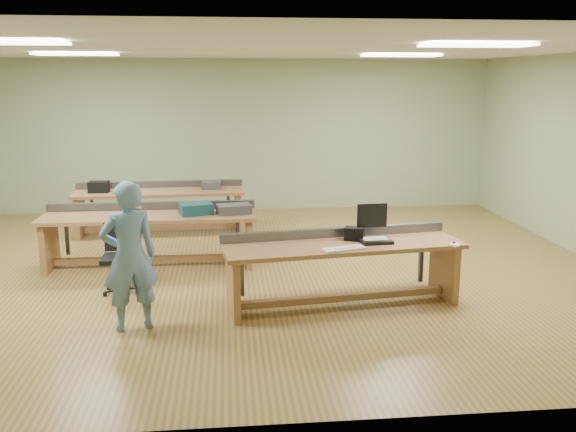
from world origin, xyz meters
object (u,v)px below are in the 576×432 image
object	(u,v)px
workbench_back	(160,202)
mug	(137,213)
camera_bag	(355,234)
task_chair	(120,267)
workbench_front	(342,259)
laptop_base	(375,240)
parts_bin_teal	(196,209)
drinks_can	(139,210)
workbench_mid	(150,227)
parts_bin_grey	(234,209)
person	(129,256)

from	to	relation	value
workbench_back	mug	size ratio (longest dim) A/B	21.18
camera_bag	task_chair	bearing A→B (deg)	-170.57
workbench_front	laptop_base	distance (m)	0.44
workbench_front	task_chair	xyz separation A→B (m)	(-2.67, 0.72, -0.24)
workbench_front	workbench_back	world-z (taller)	same
parts_bin_teal	drinks_can	size ratio (longest dim) A/B	3.29
workbench_back	task_chair	size ratio (longest dim) A/B	3.38
workbench_back	drinks_can	distance (m)	1.91
parts_bin_teal	mug	distance (m)	0.81
laptop_base	task_chair	xyz separation A→B (m)	(-3.05, 0.72, -0.46)
workbench_mid	drinks_can	xyz separation A→B (m)	(-0.15, -0.01, 0.26)
workbench_mid	parts_bin_grey	distance (m)	1.21
camera_bag	person	bearing A→B (deg)	-145.07
person	parts_bin_teal	xyz separation A→B (m)	(0.58, 2.23, 0.03)
person	camera_bag	world-z (taller)	person
workbench_mid	drinks_can	world-z (taller)	drinks_can
task_chair	person	bearing A→B (deg)	-76.23
workbench_front	drinks_can	distance (m)	3.14
workbench_front	parts_bin_grey	distance (m)	2.14
workbench_mid	camera_bag	distance (m)	3.09
task_chair	drinks_can	distance (m)	1.19
task_chair	parts_bin_grey	bearing A→B (deg)	33.93
person	drinks_can	bearing A→B (deg)	-104.47
person	mug	xyz separation A→B (m)	(-0.22, 2.13, 0.00)
laptop_base	drinks_can	bearing A→B (deg)	144.36
workbench_back	parts_bin_teal	size ratio (longest dim) A/B	6.56
workbench_mid	parts_bin_teal	bearing A→B (deg)	-4.90
workbench_mid	mug	size ratio (longest dim) A/B	21.87
person	mug	world-z (taller)	person
camera_bag	parts_bin_teal	xyz separation A→B (m)	(-1.93, 1.62, 0.00)
drinks_can	mug	bearing A→B (deg)	-93.77
workbench_back	parts_bin_grey	world-z (taller)	parts_bin_grey
workbench_front	camera_bag	distance (m)	0.34
camera_bag	drinks_can	bearing A→B (deg)	169.77
person	parts_bin_grey	world-z (taller)	person
laptop_base	parts_bin_teal	distance (m)	2.77
laptop_base	camera_bag	size ratio (longest dim) A/B	1.62
workbench_front	parts_bin_grey	world-z (taller)	parts_bin_grey
workbench_mid	workbench_front	bearing A→B (deg)	-36.44
parts_bin_grey	mug	size ratio (longest dim) A/B	3.40
laptop_base	parts_bin_teal	xyz separation A→B (m)	(-2.15, 1.74, 0.06)
laptop_base	parts_bin_teal	size ratio (longest dim) A/B	0.83
laptop_base	parts_bin_grey	distance (m)	2.37
task_chair	mug	bearing A→B (deg)	82.67
parts_bin_teal	mug	bearing A→B (deg)	-173.23
laptop_base	drinks_can	xyz separation A→B (m)	(-2.94, 1.79, 0.05)
workbench_front	workbench_mid	bearing A→B (deg)	135.83
person	camera_bag	distance (m)	2.58
workbench_front	drinks_can	world-z (taller)	drinks_can
task_chair	workbench_mid	bearing A→B (deg)	75.52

